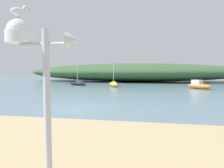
% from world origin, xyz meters
% --- Properties ---
extents(ground_plane, '(120.00, 120.00, 0.00)m').
position_xyz_m(ground_plane, '(0.00, 0.00, 0.00)').
color(ground_plane, slate).
extents(distant_hill, '(50.62, 15.91, 4.13)m').
position_xyz_m(distant_hill, '(1.67, 33.03, 2.07)').
color(distant_hill, '#3D6038').
rests_on(distant_hill, ground).
extents(mast_structure, '(1.30, 0.45, 3.26)m').
position_xyz_m(mast_structure, '(2.89, -9.43, 2.83)').
color(mast_structure, silver).
rests_on(mast_structure, beach_sand).
extents(seagull_on_radar, '(0.29, 0.28, 0.24)m').
position_xyz_m(seagull_on_radar, '(2.68, -9.41, 3.60)').
color(seagull_on_radar, orange).
rests_on(seagull_on_radar, mast_structure).
extents(sailboat_off_point, '(2.23, 2.80, 3.43)m').
position_xyz_m(sailboat_off_point, '(-0.34, 17.34, 0.41)').
color(sailboat_off_point, gold).
rests_on(sailboat_off_point, ground).
extents(sailboat_inner_mooring, '(3.86, 2.54, 4.19)m').
position_xyz_m(sailboat_inner_mooring, '(-6.94, 19.17, 0.30)').
color(sailboat_inner_mooring, black).
rests_on(sailboat_inner_mooring, ground).
extents(motorboat_west_reach, '(3.24, 3.34, 1.23)m').
position_xyz_m(motorboat_west_reach, '(11.88, 16.24, 0.48)').
color(motorboat_west_reach, orange).
rests_on(motorboat_west_reach, ground).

